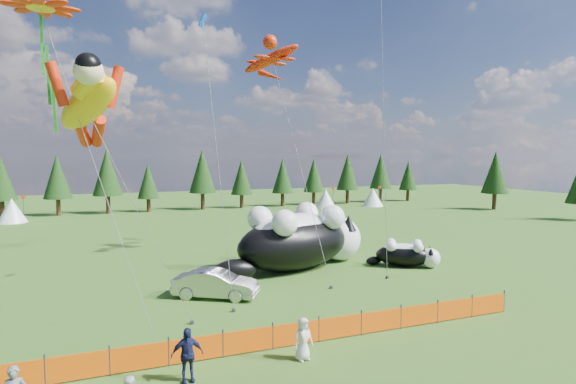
% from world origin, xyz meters
% --- Properties ---
extents(ground, '(160.00, 160.00, 0.00)m').
position_xyz_m(ground, '(0.00, 0.00, 0.00)').
color(ground, '#113509').
rests_on(ground, ground).
extents(safety_fence, '(22.06, 0.06, 1.10)m').
position_xyz_m(safety_fence, '(0.00, -3.00, 0.50)').
color(safety_fence, '#262626').
rests_on(safety_fence, ground).
extents(tree_line, '(90.00, 4.00, 8.00)m').
position_xyz_m(tree_line, '(0.00, 45.00, 4.00)').
color(tree_line, black).
rests_on(tree_line, ground).
extents(festival_tents, '(50.00, 3.20, 2.80)m').
position_xyz_m(festival_tents, '(11.00, 40.00, 1.40)').
color(festival_tents, white).
rests_on(festival_tents, ground).
extents(cat_large, '(11.68, 6.88, 4.34)m').
position_xyz_m(cat_large, '(5.05, 8.62, 2.06)').
color(cat_large, black).
rests_on(cat_large, ground).
extents(cat_small, '(4.52, 3.58, 1.84)m').
position_xyz_m(cat_small, '(12.06, 6.39, 0.87)').
color(cat_small, black).
rests_on(cat_small, ground).
extents(car, '(4.77, 3.68, 1.51)m').
position_xyz_m(car, '(-1.75, 4.32, 0.75)').
color(car, '#B4B4B9').
rests_on(car, ground).
extents(spectator_c, '(1.10, 0.57, 1.87)m').
position_xyz_m(spectator_c, '(-4.54, -4.36, 0.94)').
color(spectator_c, '#16183E').
rests_on(spectator_c, ground).
extents(spectator_e, '(0.86, 0.64, 1.61)m').
position_xyz_m(spectator_e, '(-0.23, -4.26, 0.81)').
color(spectator_e, silver).
rests_on(spectator_e, ground).
extents(superhero_kite, '(6.91, 5.71, 12.02)m').
position_xyz_m(superhero_kite, '(-7.60, 0.63, 9.73)').
color(superhero_kite, '#FDB20D').
rests_on(superhero_kite, ground).
extents(gecko_kite, '(7.25, 13.71, 17.96)m').
position_xyz_m(gecko_kite, '(4.61, 13.63, 15.02)').
color(gecko_kite, red).
rests_on(gecko_kite, ground).
extents(flower_kite, '(6.11, 6.60, 14.94)m').
position_xyz_m(flower_kite, '(-9.31, 2.00, 13.58)').
color(flower_kite, red).
rests_on(flower_kite, ground).
extents(diamond_kite_a, '(0.93, 4.77, 15.97)m').
position_xyz_m(diamond_kite_a, '(-1.92, 5.72, 14.37)').
color(diamond_kite_a, blue).
rests_on(diamond_kite_a, ground).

